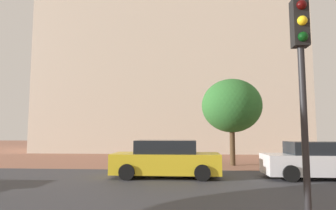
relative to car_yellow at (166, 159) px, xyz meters
name	(u,v)px	position (x,y,z in m)	size (l,w,h in m)	color
ground_plane	(171,184)	(0.33, -1.68, -0.75)	(120.00, 120.00, 0.00)	#93604C
street_asphalt_strip	(171,185)	(0.33, -1.87, -0.74)	(120.00, 8.51, 0.00)	#38383D
landmark_building	(172,60)	(-0.94, 19.61, 9.42)	(26.19, 13.24, 33.03)	beige
car_yellow	(166,159)	(0.00, 0.00, 0.00)	(4.54, 2.05, 1.56)	gold
car_white	(321,161)	(6.39, 0.00, -0.02)	(4.57, 1.94, 1.52)	silver
traffic_light_pole	(302,68)	(3.08, -7.03, 2.31)	(0.28, 0.34, 4.35)	black
tree_curb_far	(232,106)	(3.51, 4.76, 2.74)	(3.52, 3.52, 5.08)	#4C3823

